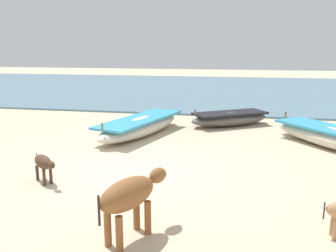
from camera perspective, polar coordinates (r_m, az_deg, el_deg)
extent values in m
plane|color=beige|center=(8.38, -6.21, -7.20)|extent=(80.00, 80.00, 0.00)
cube|color=slate|center=(24.91, 5.75, 6.02)|extent=(60.00, 20.00, 0.08)
ellipsoid|color=beige|center=(11.68, -4.42, -0.06)|extent=(2.35, 4.45, 0.57)
cube|color=#3399BF|center=(11.63, -4.44, 1.10)|extent=(2.18, 3.95, 0.07)
cube|color=olive|center=(11.38, -5.30, 0.40)|extent=(0.98, 0.40, 0.04)
cylinder|color=olive|center=(10.03, -10.51, -0.08)|extent=(0.06, 0.06, 0.20)
cube|color=olive|center=(11.26, 24.67, -0.85)|extent=(0.83, 0.71, 0.04)
cylinder|color=olive|center=(12.32, 18.36, 1.80)|extent=(0.06, 0.06, 0.20)
ellipsoid|color=#5B5651|center=(13.24, 9.91, 1.12)|extent=(3.14, 2.54, 0.50)
cube|color=black|center=(13.20, 9.94, 2.02)|extent=(2.82, 2.32, 0.07)
cube|color=olive|center=(13.10, 9.07, 1.64)|extent=(0.57, 0.79, 0.04)
cylinder|color=olive|center=(12.50, 4.40, 2.23)|extent=(0.06, 0.06, 0.20)
ellipsoid|color=brown|center=(5.29, -6.49, -10.79)|extent=(0.84, 1.14, 0.46)
ellipsoid|color=brown|center=(5.75, -1.66, -7.93)|extent=(0.34, 0.40, 0.25)
sphere|color=#2D2119|center=(5.88, -0.71, -7.78)|extent=(0.13, 0.13, 0.10)
cylinder|color=brown|center=(5.76, -5.07, -13.79)|extent=(0.11, 0.11, 0.53)
cylinder|color=brown|center=(5.62, -3.26, -14.44)|extent=(0.11, 0.11, 0.53)
cylinder|color=brown|center=(5.37, -9.65, -15.98)|extent=(0.11, 0.11, 0.53)
cylinder|color=brown|center=(5.23, -7.82, -16.79)|extent=(0.11, 0.11, 0.53)
cylinder|color=#2D2119|center=(4.96, -11.03, -13.21)|extent=(0.03, 0.03, 0.43)
ellipsoid|color=#4C3323|center=(7.99, -19.43, -5.44)|extent=(0.68, 0.61, 0.29)
ellipsoid|color=#4C3323|center=(7.58, -18.24, -5.92)|extent=(0.25, 0.24, 0.16)
sphere|color=#2D2119|center=(7.50, -17.95, -6.24)|extent=(0.08, 0.08, 0.06)
cylinder|color=#4C3323|center=(7.93, -18.29, -7.67)|extent=(0.07, 0.07, 0.33)
cylinder|color=#4C3323|center=(7.88, -19.26, -7.87)|extent=(0.07, 0.07, 0.33)
cylinder|color=#4C3323|center=(8.27, -19.31, -6.92)|extent=(0.07, 0.07, 0.33)
cylinder|color=#4C3323|center=(8.22, -20.25, -7.10)|extent=(0.07, 0.07, 0.33)
cylinder|color=#2D2119|center=(8.31, -20.29, -5.04)|extent=(0.02, 0.02, 0.27)
cylinder|color=tan|center=(6.14, 24.86, -14.25)|extent=(0.07, 0.07, 0.33)
cylinder|color=tan|center=(6.02, 25.22, -14.86)|extent=(0.07, 0.07, 0.33)
cylinder|color=#2D2119|center=(5.93, 23.77, -12.35)|extent=(0.02, 0.02, 0.27)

